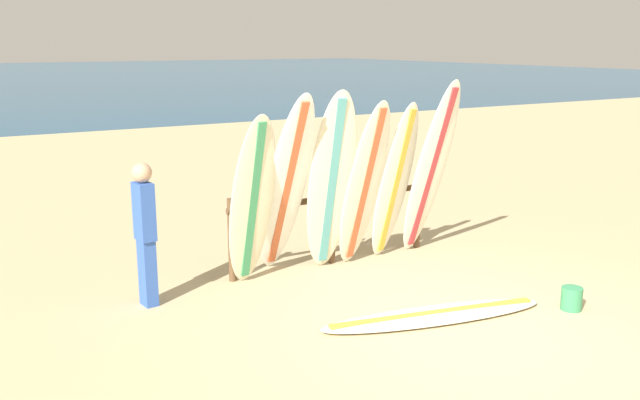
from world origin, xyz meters
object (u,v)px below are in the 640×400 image
at_px(surfboard_leaning_left, 286,187).
at_px(surfboard_leaning_center_right, 395,182).
at_px(surfboard_leaning_far_left, 252,202).
at_px(beachgoer_standing, 145,228).
at_px(surfboard_leaning_center, 364,185).
at_px(sand_bucket, 572,299).
at_px(surfboard_lying_on_sand, 434,315).
at_px(surfboard_leaning_center_left, 331,183).
at_px(surfboard_rack, 332,214).
at_px(surfboard_leaning_right, 430,170).

xyz_separation_m(surfboard_leaning_left, surfboard_leaning_center_right, (1.54, -0.03, -0.10)).
bearing_deg(surfboard_leaning_far_left, beachgoer_standing, 176.70).
distance_m(surfboard_leaning_center, beachgoer_standing, 2.71).
xyz_separation_m(surfboard_leaning_far_left, surfboard_leaning_left, (0.46, 0.05, 0.12)).
xyz_separation_m(surfboard_leaning_center, sand_bucket, (1.16, -2.26, -0.95)).
relative_size(surfboard_lying_on_sand, sand_bucket, 10.22).
height_order(beachgoer_standing, sand_bucket, beachgoer_standing).
relative_size(surfboard_leaning_center_left, surfboard_lying_on_sand, 0.90).
height_order(surfboard_lying_on_sand, beachgoer_standing, beachgoer_standing).
xyz_separation_m(surfboard_leaning_far_left, beachgoer_standing, (-1.22, 0.07, -0.16)).
bearing_deg(surfboard_rack, surfboard_leaning_center_left, -122.08).
bearing_deg(surfboard_leaning_right, surfboard_leaning_center_right, 163.80).
bearing_deg(surfboard_leaning_center_right, surfboard_lying_on_sand, -113.51).
relative_size(surfboard_leaning_center, surfboard_leaning_center_right, 1.03).
relative_size(surfboard_leaning_left, surfboard_lying_on_sand, 0.90).
distance_m(surfboard_rack, surfboard_leaning_right, 1.40).
relative_size(surfboard_leaning_far_left, surfboard_leaning_center_right, 0.98).
relative_size(surfboard_leaning_right, surfboard_lying_on_sand, 0.93).
relative_size(surfboard_leaning_far_left, surfboard_lying_on_sand, 0.81).
xyz_separation_m(surfboard_leaning_left, beachgoer_standing, (-1.68, 0.02, -0.28)).
distance_m(surfboard_leaning_left, sand_bucket, 3.38).
bearing_deg(surfboard_leaning_center_right, surfboard_leaning_far_left, -179.53).
xyz_separation_m(surfboard_rack, sand_bucket, (1.39, -2.65, -0.53)).
bearing_deg(surfboard_leaning_far_left, surfboard_leaning_center_left, -3.62).
height_order(surfboard_leaning_center_left, surfboard_leaning_center, surfboard_leaning_center_left).
relative_size(surfboard_leaning_center, beachgoer_standing, 1.37).
height_order(surfboard_leaning_far_left, surfboard_leaning_left, surfboard_leaning_left).
bearing_deg(surfboard_lying_on_sand, surfboard_leaning_far_left, 124.42).
relative_size(surfboard_leaning_far_left, surfboard_leaning_left, 0.90).
relative_size(surfboard_leaning_right, sand_bucket, 9.55).
xyz_separation_m(surfboard_leaning_far_left, surfboard_leaning_right, (2.47, -0.12, 0.16)).
bearing_deg(sand_bucket, surfboard_leaning_center_left, 125.95).
bearing_deg(surfboard_leaning_center_left, sand_bucket, -54.05).
bearing_deg(beachgoer_standing, surfboard_leaning_center, -2.86).
bearing_deg(surfboard_leaning_right, surfboard_leaning_center_left, 177.83).
bearing_deg(beachgoer_standing, surfboard_leaning_far_left, -3.30).
relative_size(surfboard_leaning_left, surfboard_leaning_center_left, 1.00).
bearing_deg(sand_bucket, surfboard_leaning_far_left, 138.71).
relative_size(surfboard_rack, surfboard_leaning_center_right, 1.37).
bearing_deg(beachgoer_standing, surfboard_leaning_center_right, -0.96).
height_order(surfboard_leaning_far_left, beachgoer_standing, surfboard_leaning_far_left).
distance_m(surfboard_leaning_center, surfboard_leaning_center_right, 0.53).
bearing_deg(surfboard_leaning_center_right, beachgoer_standing, 179.04).
bearing_deg(surfboard_leaning_left, surfboard_lying_on_sand, -67.47).
relative_size(surfboard_leaning_center, surfboard_leaning_right, 0.91).
height_order(surfboard_rack, surfboard_leaning_center_left, surfboard_leaning_center_left).
bearing_deg(surfboard_leaning_center_right, surfboard_leaning_center, -171.24).
bearing_deg(surfboard_leaning_center_left, surfboard_leaning_left, 168.23).
bearing_deg(surfboard_leaning_far_left, surfboard_leaning_left, 6.20).
xyz_separation_m(surfboard_leaning_center, surfboard_leaning_right, (0.99, -0.05, 0.11)).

